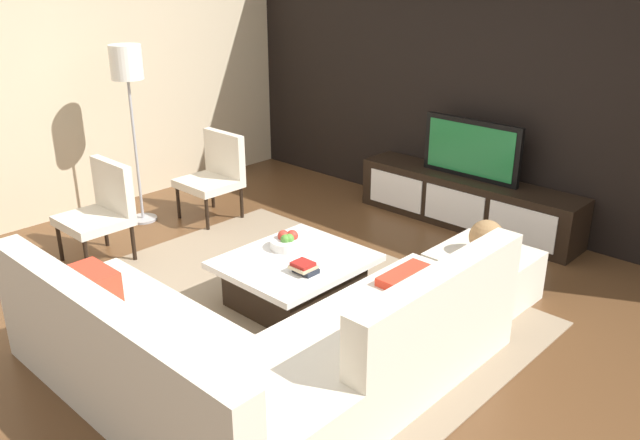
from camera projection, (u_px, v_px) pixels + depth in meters
name	position (u px, v px, depth m)	size (l,w,h in m)	color
ground_plane	(296.00, 312.00, 4.94)	(14.00, 14.00, 0.00)	brown
feature_wall_back	(493.00, 81.00, 6.24)	(6.40, 0.12, 2.80)	black
side_wall_left	(86.00, 75.00, 6.59)	(0.12, 5.20, 2.80)	beige
area_rug	(286.00, 306.00, 5.00)	(3.43, 2.55, 0.01)	gray
media_console	(466.00, 201.00, 6.47)	(2.31, 0.47, 0.50)	black
television	(471.00, 149.00, 6.26)	(1.03, 0.06, 0.58)	black
sectional_couch	(257.00, 351.00, 3.93)	(2.41, 2.43, 0.83)	beige
coffee_table	(295.00, 279.00, 5.00)	(0.93, 1.06, 0.38)	black
accent_chair_near	(102.00, 206.00, 5.67)	(0.56, 0.52, 0.87)	black
floor_lamp	(127.00, 75.00, 6.13)	(0.30, 0.30, 1.75)	#A5A5AA
ottoman	(482.00, 276.00, 5.05)	(0.70, 0.70, 0.40)	beige
fruit_bowl	(288.00, 242.00, 5.10)	(0.28, 0.28, 0.14)	silver
accent_chair_far	(216.00, 171.00, 6.61)	(0.56, 0.52, 0.87)	black
decorative_ball	(487.00, 237.00, 4.93)	(0.27, 0.27, 0.27)	#997247
book_stack	(304.00, 267.00, 4.70)	(0.18, 0.16, 0.08)	#1E232D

